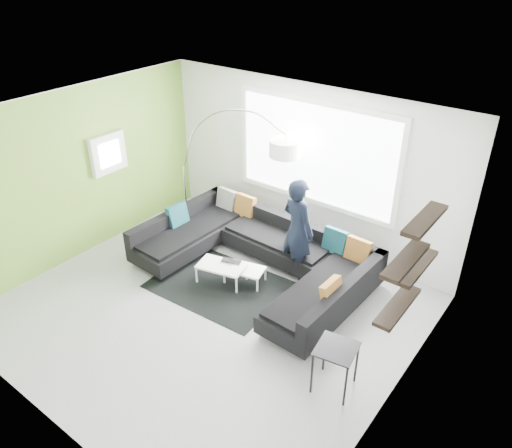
{
  "coord_description": "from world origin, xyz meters",
  "views": [
    {
      "loc": [
        3.97,
        -4.1,
        4.73
      ],
      "look_at": [
        0.18,
        0.9,
        1.1
      ],
      "focal_mm": 35.0,
      "sensor_mm": 36.0,
      "label": 1
    }
  ],
  "objects_px": {
    "arc_lamp": "(183,166)",
    "laptop": "(230,263)",
    "coffee_table": "(233,274)",
    "sectional_sofa": "(252,259)",
    "side_table": "(335,368)",
    "person": "(298,230)"
  },
  "relations": [
    {
      "from": "arc_lamp",
      "to": "laptop",
      "type": "xyz_separation_m",
      "value": [
        1.76,
        -0.84,
        -0.88
      ]
    },
    {
      "from": "coffee_table",
      "to": "sectional_sofa",
      "type": "bearing_deg",
      "value": 50.68
    },
    {
      "from": "sectional_sofa",
      "to": "arc_lamp",
      "type": "height_order",
      "value": "arc_lamp"
    },
    {
      "from": "side_table",
      "to": "laptop",
      "type": "xyz_separation_m",
      "value": [
        -2.38,
        0.93,
        0.01
      ]
    },
    {
      "from": "coffee_table",
      "to": "laptop",
      "type": "distance_m",
      "value": 0.18
    },
    {
      "from": "arc_lamp",
      "to": "side_table",
      "type": "bearing_deg",
      "value": -30.96
    },
    {
      "from": "side_table",
      "to": "laptop",
      "type": "distance_m",
      "value": 2.55
    },
    {
      "from": "side_table",
      "to": "person",
      "type": "height_order",
      "value": "person"
    },
    {
      "from": "side_table",
      "to": "coffee_table",
      "type": "bearing_deg",
      "value": 158.48
    },
    {
      "from": "person",
      "to": "laptop",
      "type": "bearing_deg",
      "value": 59.73
    },
    {
      "from": "arc_lamp",
      "to": "laptop",
      "type": "relative_size",
      "value": 6.61
    },
    {
      "from": "sectional_sofa",
      "to": "arc_lamp",
      "type": "bearing_deg",
      "value": 165.98
    },
    {
      "from": "side_table",
      "to": "laptop",
      "type": "bearing_deg",
      "value": 158.57
    },
    {
      "from": "arc_lamp",
      "to": "side_table",
      "type": "distance_m",
      "value": 4.58
    },
    {
      "from": "arc_lamp",
      "to": "side_table",
      "type": "xyz_separation_m",
      "value": [
        4.13,
        -1.77,
        -0.88
      ]
    },
    {
      "from": "coffee_table",
      "to": "person",
      "type": "distance_m",
      "value": 1.22
    },
    {
      "from": "arc_lamp",
      "to": "person",
      "type": "distance_m",
      "value": 2.54
    },
    {
      "from": "coffee_table",
      "to": "side_table",
      "type": "distance_m",
      "value": 2.48
    },
    {
      "from": "coffee_table",
      "to": "arc_lamp",
      "type": "height_order",
      "value": "arc_lamp"
    },
    {
      "from": "side_table",
      "to": "sectional_sofa",
      "type": "bearing_deg",
      "value": 150.85
    },
    {
      "from": "sectional_sofa",
      "to": "coffee_table",
      "type": "distance_m",
      "value": 0.38
    },
    {
      "from": "arc_lamp",
      "to": "laptop",
      "type": "bearing_deg",
      "value": -33.3
    }
  ]
}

